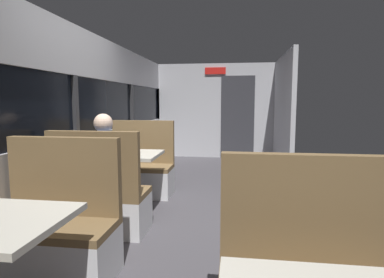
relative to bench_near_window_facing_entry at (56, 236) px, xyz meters
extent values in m
cube|color=#423F44|center=(0.89, 1.39, -0.34)|extent=(3.30, 9.20, 0.02)
cube|color=#B2B2B7|center=(-0.56, 1.39, 0.15)|extent=(0.08, 8.40, 0.95)
cube|color=#B2B2B7|center=(-0.56, 1.39, 1.67)|extent=(0.08, 8.40, 0.60)
cube|color=black|center=(-0.57, 1.39, 1.00)|extent=(0.03, 8.40, 0.75)
cube|color=#2D2D30|center=(-0.54, 1.39, 1.00)|extent=(0.06, 0.08, 0.75)
cube|color=#2D2D30|center=(-0.54, 3.49, 1.00)|extent=(0.06, 0.08, 0.75)
cube|color=#2D2D30|center=(-0.54, 5.59, 1.00)|extent=(0.06, 0.08, 0.75)
cube|color=#B2B2B7|center=(0.89, 5.59, 0.82)|extent=(2.90, 0.08, 2.30)
cube|color=#333338|center=(1.44, 5.54, 0.67)|extent=(0.80, 0.04, 2.00)
cube|color=red|center=(0.89, 5.53, 1.79)|extent=(0.50, 0.03, 0.16)
cube|color=#B2B2B7|center=(2.34, 4.39, 0.82)|extent=(0.08, 2.40, 2.30)
cube|color=silver|center=(0.00, -0.04, -0.13)|extent=(0.95, 0.50, 0.39)
cube|color=brown|center=(0.00, -0.04, 0.09)|extent=(0.95, 0.50, 0.06)
cube|color=brown|center=(0.00, 0.17, 0.45)|extent=(0.95, 0.08, 0.65)
cylinder|color=#9E9EA3|center=(0.00, 1.56, 0.02)|extent=(0.10, 0.10, 0.70)
cube|color=beige|center=(0.00, 1.56, 0.39)|extent=(0.90, 0.70, 0.04)
cube|color=silver|center=(0.00, 0.90, -0.13)|extent=(0.95, 0.50, 0.39)
cube|color=brown|center=(0.00, 0.90, 0.09)|extent=(0.95, 0.50, 0.06)
cube|color=brown|center=(0.00, 0.69, 0.45)|extent=(0.95, 0.08, 0.65)
cube|color=silver|center=(0.00, 2.22, -0.13)|extent=(0.95, 0.50, 0.39)
cube|color=brown|center=(0.00, 2.22, 0.09)|extent=(0.95, 0.50, 0.06)
cube|color=brown|center=(0.00, 2.43, 0.45)|extent=(0.95, 0.08, 0.65)
cube|color=brown|center=(1.79, -0.43, 0.45)|extent=(0.95, 0.08, 0.65)
cube|color=#26262D|center=(0.00, 0.90, -0.10)|extent=(0.30, 0.36, 0.45)
cube|color=#3F598C|center=(0.00, 0.95, 0.42)|extent=(0.34, 0.22, 0.60)
sphere|color=beige|center=(0.00, 0.97, 0.83)|extent=(0.20, 0.20, 0.20)
cylinder|color=#3F598C|center=(-0.20, 1.13, 0.44)|extent=(0.07, 0.28, 0.07)
cylinder|color=#3F598C|center=(0.20, 1.13, 0.44)|extent=(0.07, 0.28, 0.07)
camera|label=1|loc=(1.39, -2.21, 1.06)|focal=29.50mm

